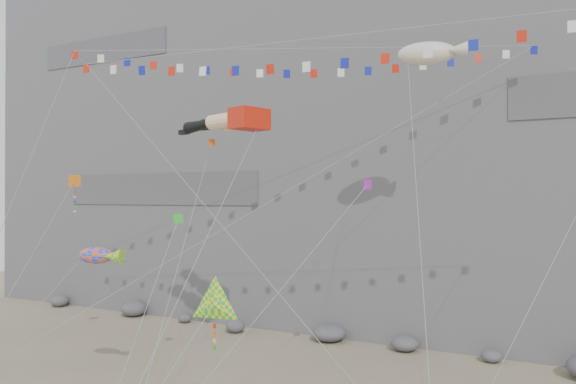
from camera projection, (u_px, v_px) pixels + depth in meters
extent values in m
cube|color=slate|center=(387.00, 62.00, 57.14)|extent=(80.00, 28.00, 50.00)
cube|color=red|center=(249.00, 119.00, 32.76)|extent=(2.08, 2.45, 1.23)
cylinder|color=#FFD69F|center=(222.00, 121.00, 33.59)|extent=(2.26, 1.50, 0.91)
sphere|color=black|center=(211.00, 123.00, 34.33)|extent=(0.83, 0.83, 0.83)
cone|color=black|center=(199.00, 126.00, 35.20)|extent=(2.60, 1.48, 0.85)
cube|color=black|center=(184.00, 132.00, 36.37)|extent=(0.88, 0.59, 0.30)
cylinder|color=#FFD69F|center=(238.00, 123.00, 34.47)|extent=(2.26, 1.50, 0.91)
sphere|color=black|center=(227.00, 124.00, 35.20)|extent=(0.83, 0.83, 0.83)
cone|color=black|center=(215.00, 124.00, 36.08)|extent=(2.62, 1.48, 0.91)
cube|color=black|center=(200.00, 128.00, 37.25)|extent=(0.88, 0.59, 0.30)
cylinder|color=gray|center=(186.00, 267.00, 26.59)|extent=(0.03, 0.03, 20.59)
cylinder|color=gray|center=(133.00, 208.00, 33.79)|extent=(0.03, 0.03, 29.95)
cylinder|color=gray|center=(374.00, 227.00, 25.68)|extent=(0.03, 0.03, 21.54)
cylinder|color=gray|center=(17.00, 281.00, 33.92)|extent=(0.03, 0.03, 14.46)
cylinder|color=gray|center=(28.00, 325.00, 31.59)|extent=(0.03, 0.03, 11.25)
cylinder|color=gray|center=(431.00, 224.00, 26.71)|extent=(0.03, 0.03, 24.24)
cylinder|color=gray|center=(178.00, 267.00, 30.32)|extent=(0.03, 0.03, 19.74)
cylinder|color=gray|center=(268.00, 306.00, 27.10)|extent=(0.03, 0.03, 18.01)
cylinder|color=gray|center=(140.00, 325.00, 27.15)|extent=(0.03, 0.03, 14.28)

